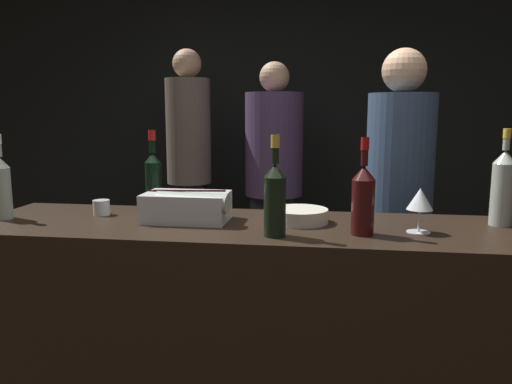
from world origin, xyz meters
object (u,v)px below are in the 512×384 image
ice_bin_with_bottles (187,205)px  champagne_bottle (275,197)px  wine_glass (420,200)px  person_grey_polo (274,172)px  bowl_white (300,215)px  rose_wine_bottle (503,186)px  red_wine_bottle_tall (363,198)px  candle_votive (101,207)px  person_blond_tee (398,201)px  red_wine_bottle_burgundy (153,178)px  person_in_hoodie (189,159)px  white_wine_bottle (1,185)px

ice_bin_with_bottles → champagne_bottle: 0.42m
ice_bin_with_bottles → wine_glass: size_ratio=2.17×
ice_bin_with_bottles → person_grey_polo: size_ratio=0.20×
bowl_white → wine_glass: bearing=-13.6°
bowl_white → rose_wine_bottle: size_ratio=0.60×
champagne_bottle → rose_wine_bottle: size_ratio=0.96×
wine_glass → red_wine_bottle_tall: red_wine_bottle_tall is taller
ice_bin_with_bottles → candle_votive: 0.39m
wine_glass → person_blond_tee: (0.02, 0.71, -0.13)m
red_wine_bottle_burgundy → person_blond_tee: size_ratio=0.21×
rose_wine_bottle → person_grey_polo: (-1.03, 1.56, -0.16)m
wine_glass → person_in_hoodie: bearing=126.8°
bowl_white → person_blond_tee: (0.45, 0.61, -0.04)m
candle_votive → champagne_bottle: 0.80m
person_in_hoodie → person_grey_polo: 0.66m
candle_votive → rose_wine_bottle: (1.57, 0.04, 0.12)m
ice_bin_with_bottles → white_wine_bottle: size_ratio=1.03×
champagne_bottle → person_in_hoodie: person_in_hoodie is taller
ice_bin_with_bottles → white_wine_bottle: bearing=-174.9°
rose_wine_bottle → person_grey_polo: 1.88m
white_wine_bottle → red_wine_bottle_burgundy: (0.54, 0.25, 0.00)m
rose_wine_bottle → candle_votive: bearing=-178.5°
person_blond_tee → champagne_bottle: bearing=75.2°
white_wine_bottle → red_wine_bottle_burgundy: red_wine_bottle_burgundy is taller
wine_glass → white_wine_bottle: white_wine_bottle is taller
wine_glass → person_grey_polo: person_grey_polo is taller
ice_bin_with_bottles → champagne_bottle: bearing=-27.4°
ice_bin_with_bottles → person_grey_polo: person_grey_polo is taller
bowl_white → white_wine_bottle: white_wine_bottle is taller
red_wine_bottle_burgundy → person_blond_tee: (1.09, 0.46, -0.16)m
champagne_bottle → person_grey_polo: size_ratio=0.20×
ice_bin_with_bottles → rose_wine_bottle: rose_wine_bottle is taller
champagne_bottle → wine_glass: bearing=13.8°
candle_votive → white_wine_bottle: (-0.36, -0.13, 0.10)m
wine_glass → red_wine_bottle_tall: 0.21m
bowl_white → rose_wine_bottle: 0.76m
champagne_bottle → person_blond_tee: person_blond_tee is taller
red_wine_bottle_burgundy → person_blond_tee: person_blond_tee is taller
ice_bin_with_bottles → red_wine_bottle_burgundy: size_ratio=1.00×
rose_wine_bottle → person_blond_tee: 0.64m
white_wine_bottle → person_in_hoodie: bearing=82.1°
red_wine_bottle_tall → champagne_bottle: bearing=-167.5°
ice_bin_with_bottles → person_blond_tee: 1.10m
bowl_white → person_grey_polo: (-0.28, 1.62, -0.04)m
champagne_bottle → person_grey_polo: (-0.21, 1.85, -0.14)m
wine_glass → red_wine_bottle_tall: bearing=-164.4°
person_blond_tee → red_wine_bottle_tall: bearing=91.1°
person_in_hoodie → bowl_white: bearing=-81.0°
white_wine_bottle → rose_wine_bottle: rose_wine_bottle is taller
person_in_hoodie → white_wine_bottle: bearing=-117.5°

